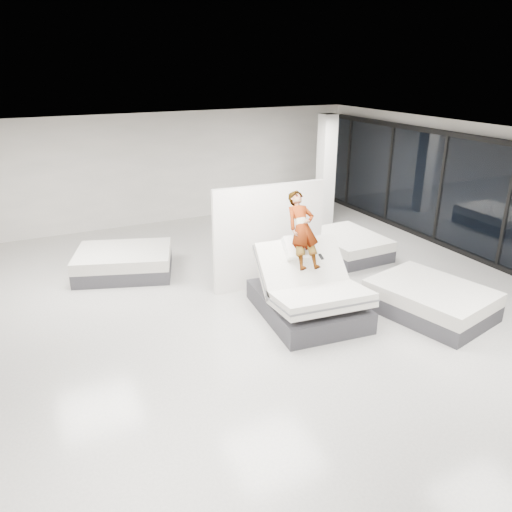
{
  "coord_description": "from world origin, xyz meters",
  "views": [
    {
      "loc": [
        -3.89,
        -7.25,
        4.53
      ],
      "look_at": [
        0.05,
        0.87,
        1.0
      ],
      "focal_mm": 35.0,
      "sensor_mm": 36.0,
      "label": 1
    }
  ],
  "objects_px": {
    "remote": "(321,257)",
    "flat_bed_left_far": "(124,262)",
    "flat_bed_right_far": "(348,245)",
    "column": "(326,172)",
    "person": "(302,244)",
    "hero_bed": "(308,295)",
    "divider_panel": "(269,237)",
    "flat_bed_right_near": "(431,300)"
  },
  "relations": [
    {
      "from": "remote",
      "to": "flat_bed_left_far",
      "type": "bearing_deg",
      "value": 135.11
    },
    {
      "from": "remote",
      "to": "flat_bed_right_far",
      "type": "relative_size",
      "value": 0.07
    },
    {
      "from": "remote",
      "to": "column",
      "type": "relative_size",
      "value": 0.04
    },
    {
      "from": "column",
      "to": "remote",
      "type": "bearing_deg",
      "value": -123.92
    },
    {
      "from": "person",
      "to": "flat_bed_right_far",
      "type": "relative_size",
      "value": 0.79
    },
    {
      "from": "remote",
      "to": "hero_bed",
      "type": "bearing_deg",
      "value": 177.24
    },
    {
      "from": "flat_bed_left_far",
      "to": "column",
      "type": "distance_m",
      "value": 6.25
    },
    {
      "from": "person",
      "to": "flat_bed_left_far",
      "type": "xyz_separation_m",
      "value": [
        -2.75,
        3.2,
        -1.06
      ]
    },
    {
      "from": "flat_bed_left_far",
      "to": "remote",
      "type": "bearing_deg",
      "value": -50.59
    },
    {
      "from": "divider_panel",
      "to": "person",
      "type": "bearing_deg",
      "value": -83.18
    },
    {
      "from": "hero_bed",
      "to": "remote",
      "type": "distance_m",
      "value": 0.78
    },
    {
      "from": "person",
      "to": "column",
      "type": "distance_m",
      "value": 5.35
    },
    {
      "from": "hero_bed",
      "to": "flat_bed_right_near",
      "type": "height_order",
      "value": "hero_bed"
    },
    {
      "from": "flat_bed_right_near",
      "to": "column",
      "type": "relative_size",
      "value": 0.75
    },
    {
      "from": "remote",
      "to": "column",
      "type": "xyz_separation_m",
      "value": [
        3.09,
        4.59,
        0.42
      ]
    },
    {
      "from": "hero_bed",
      "to": "person",
      "type": "distance_m",
      "value": 0.97
    },
    {
      "from": "flat_bed_right_near",
      "to": "flat_bed_right_far",
      "type": "bearing_deg",
      "value": 82.52
    },
    {
      "from": "hero_bed",
      "to": "flat_bed_right_far",
      "type": "height_order",
      "value": "hero_bed"
    },
    {
      "from": "hero_bed",
      "to": "flat_bed_right_near",
      "type": "relative_size",
      "value": 0.99
    },
    {
      "from": "column",
      "to": "person",
      "type": "bearing_deg",
      "value": -127.78
    },
    {
      "from": "person",
      "to": "divider_panel",
      "type": "relative_size",
      "value": 0.63
    },
    {
      "from": "remote",
      "to": "flat_bed_right_near",
      "type": "distance_m",
      "value": 2.31
    },
    {
      "from": "hero_bed",
      "to": "person",
      "type": "height_order",
      "value": "person"
    },
    {
      "from": "person",
      "to": "remote",
      "type": "bearing_deg",
      "value": -57.85
    },
    {
      "from": "person",
      "to": "flat_bed_right_far",
      "type": "height_order",
      "value": "person"
    },
    {
      "from": "flat_bed_right_far",
      "to": "hero_bed",
      "type": "bearing_deg",
      "value": -137.93
    },
    {
      "from": "hero_bed",
      "to": "remote",
      "type": "xyz_separation_m",
      "value": [
        0.22,
        -0.03,
        0.74
      ]
    },
    {
      "from": "remote",
      "to": "divider_panel",
      "type": "relative_size",
      "value": 0.06
    },
    {
      "from": "flat_bed_right_near",
      "to": "flat_bed_left_far",
      "type": "bearing_deg",
      "value": 137.1
    },
    {
      "from": "remote",
      "to": "flat_bed_right_far",
      "type": "bearing_deg",
      "value": 50.72
    },
    {
      "from": "flat_bed_right_near",
      "to": "remote",
      "type": "bearing_deg",
      "value": 153.99
    },
    {
      "from": "hero_bed",
      "to": "remote",
      "type": "bearing_deg",
      "value": -8.47
    },
    {
      "from": "hero_bed",
      "to": "flat_bed_left_far",
      "type": "xyz_separation_m",
      "value": [
        -2.71,
        3.53,
        -0.15
      ]
    },
    {
      "from": "remote",
      "to": "person",
      "type": "bearing_deg",
      "value": 122.15
    },
    {
      "from": "hero_bed",
      "to": "flat_bed_right_near",
      "type": "xyz_separation_m",
      "value": [
        2.13,
        -0.97,
        -0.14
      ]
    },
    {
      "from": "hero_bed",
      "to": "person",
      "type": "bearing_deg",
      "value": 84.29
    },
    {
      "from": "flat_bed_right_far",
      "to": "column",
      "type": "bearing_deg",
      "value": 71.64
    },
    {
      "from": "hero_bed",
      "to": "flat_bed_left_far",
      "type": "relative_size",
      "value": 0.97
    },
    {
      "from": "remote",
      "to": "divider_panel",
      "type": "distance_m",
      "value": 1.62
    },
    {
      "from": "flat_bed_left_far",
      "to": "person",
      "type": "bearing_deg",
      "value": -49.33
    },
    {
      "from": "hero_bed",
      "to": "flat_bed_left_far",
      "type": "distance_m",
      "value": 4.46
    },
    {
      "from": "hero_bed",
      "to": "flat_bed_left_far",
      "type": "height_order",
      "value": "hero_bed"
    }
  ]
}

